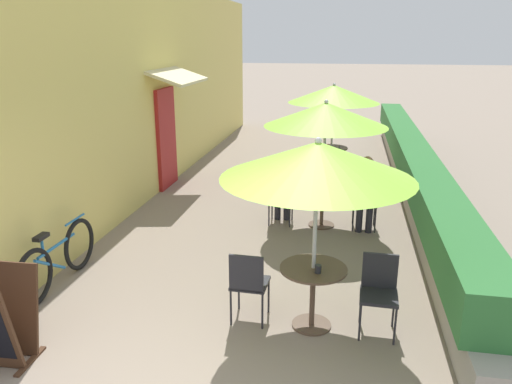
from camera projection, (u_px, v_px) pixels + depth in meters
The scene contains 21 objects.
cafe_facade_wall at pixel (167, 86), 10.87m from camera, with size 0.98×14.68×4.20m.
planter_hedge at pixel (412, 165), 10.45m from camera, with size 0.60×13.68×1.01m.
patio_table_near at pixel (313, 285), 5.46m from camera, with size 0.74×0.74×0.72m.
patio_umbrella_near at pixel (318, 160), 5.05m from camera, with size 2.01×2.01×2.15m.
cafe_chair_near_left at pixel (379, 288), 5.39m from camera, with size 0.41×0.41×0.87m.
cafe_chair_near_right at pixel (249, 281), 5.54m from camera, with size 0.41×0.41×0.87m.
coffee_cup_near at pixel (318, 269), 5.27m from camera, with size 0.07×0.07×0.09m.
patio_table_mid at pixel (322, 197), 8.45m from camera, with size 0.74×0.74×0.72m.
patio_umbrella_mid at pixel (326, 115), 8.03m from camera, with size 2.01×2.01×2.15m.
cafe_chair_mid_left at pixel (365, 198), 8.40m from camera, with size 0.40×0.40×0.87m.
seated_patron_mid_left at pixel (366, 190), 8.24m from camera, with size 0.34×0.40×1.25m.
cafe_chair_mid_right at pixel (280, 196), 8.50m from camera, with size 0.40×0.40×0.87m.
seated_patron_mid_right at pixel (281, 185), 8.55m from camera, with size 0.34×0.40×1.25m.
coffee_cup_mid at pixel (328, 182), 8.41m from camera, with size 0.07×0.07×0.09m.
patio_table_far at pixel (331, 156), 11.36m from camera, with size 0.74×0.74×0.72m.
patio_umbrella_far at pixel (334, 94), 10.94m from camera, with size 2.01×2.01×2.15m.
cafe_chair_far_left at pixel (334, 164), 10.67m from camera, with size 0.40×0.40×0.87m.
cafe_chair_far_right at pixel (329, 149), 12.03m from camera, with size 0.40×0.40×0.87m.
coffee_cup_far at pixel (328, 146), 11.20m from camera, with size 0.07×0.07×0.09m.
bicycle_leaning at pixel (58, 259), 6.42m from camera, with size 0.10×1.75×0.82m.
menu_board at pixel (2, 320), 4.87m from camera, with size 0.54×0.65×0.95m.
Camera 1 is at (1.37, -3.32, 3.11)m, focal length 35.00 mm.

